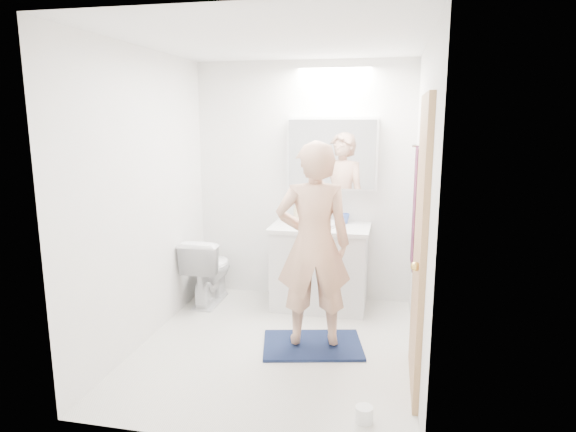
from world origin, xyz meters
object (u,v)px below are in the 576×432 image
(soap_bottle_b, at_px, (308,213))
(toilet_paper_roll, at_px, (364,414))
(toilet, at_px, (209,270))
(toothbrush_cup, at_px, (344,219))
(vanity_cabinet, at_px, (320,268))
(medicine_cabinet, at_px, (332,154))
(person, at_px, (314,245))
(soap_bottle_a, at_px, (297,211))

(soap_bottle_b, distance_m, toilet_paper_roll, 2.31)
(toilet, bearing_deg, toilet_paper_roll, 133.59)
(soap_bottle_b, bearing_deg, toothbrush_cup, -3.10)
(vanity_cabinet, bearing_deg, medicine_cabinet, 69.26)
(person, distance_m, toothbrush_cup, 1.06)
(vanity_cabinet, bearing_deg, soap_bottle_a, 149.64)
(vanity_cabinet, xyz_separation_m, toothbrush_cup, (0.21, 0.16, 0.48))
(soap_bottle_a, bearing_deg, soap_bottle_b, 16.69)
(person, bearing_deg, medicine_cabinet, -102.79)
(vanity_cabinet, xyz_separation_m, medicine_cabinet, (0.08, 0.21, 1.11))
(toilet, distance_m, person, 1.51)
(toothbrush_cup, xyz_separation_m, toilet_paper_roll, (0.33, -2.00, -0.82))
(toilet, height_order, person, person)
(person, relative_size, soap_bottle_a, 7.61)
(toilet, relative_size, toilet_paper_roll, 6.22)
(medicine_cabinet, bearing_deg, soap_bottle_a, -169.86)
(soap_bottle_a, xyz_separation_m, toilet_paper_roll, (0.80, -1.99, -0.88))
(medicine_cabinet, xyz_separation_m, toothbrush_cup, (0.13, -0.05, -0.63))
(medicine_cabinet, bearing_deg, toilet, -164.78)
(person, height_order, toilet_paper_roll, person)
(vanity_cabinet, height_order, soap_bottle_b, soap_bottle_b)
(soap_bottle_b, bearing_deg, toilet, -162.90)
(toilet, bearing_deg, person, 146.44)
(toilet, xyz_separation_m, toilet_paper_roll, (1.66, -1.73, -0.29))
(toothbrush_cup, bearing_deg, vanity_cabinet, -143.16)
(soap_bottle_b, height_order, toothbrush_cup, soap_bottle_b)
(toilet, relative_size, soap_bottle_a, 3.19)
(toilet, height_order, soap_bottle_b, soap_bottle_b)
(medicine_cabinet, height_order, toothbrush_cup, medicine_cabinet)
(vanity_cabinet, xyz_separation_m, toilet, (-1.12, -0.11, -0.05))
(person, bearing_deg, toilet_paper_roll, 104.06)
(person, height_order, soap_bottle_a, person)
(toothbrush_cup, bearing_deg, soap_bottle_a, -178.78)
(soap_bottle_b, bearing_deg, soap_bottle_a, -163.31)
(toilet, distance_m, soap_bottle_a, 1.07)
(medicine_cabinet, bearing_deg, vanity_cabinet, -110.74)
(soap_bottle_b, bearing_deg, vanity_cabinet, -49.09)
(toilet, distance_m, toothbrush_cup, 1.46)
(soap_bottle_b, distance_m, toothbrush_cup, 0.37)
(vanity_cabinet, distance_m, toilet_paper_roll, 1.95)
(soap_bottle_a, height_order, soap_bottle_b, soap_bottle_a)
(person, bearing_deg, soap_bottle_b, -90.42)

